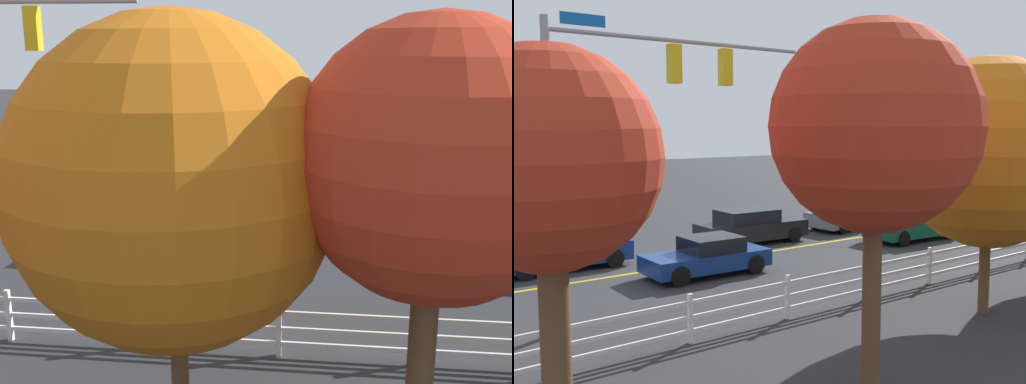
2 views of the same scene
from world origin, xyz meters
TOP-DOWN VIEW (x-y plane):
  - ground_plane at (0.00, 0.00)m, footprint 120.00×120.00m
  - lane_center_stripe at (-4.00, 0.00)m, footprint 28.00×0.16m
  - signal_assembly at (4.39, 4.45)m, footprint 7.54×0.38m
  - car_0 at (-10.01, 1.79)m, footprint 4.28×2.12m
  - car_1 at (-4.03, -1.92)m, footprint 4.71×2.19m
  - car_2 at (0.39, 1.69)m, footprint 4.22×2.00m
  - car_3 at (3.92, -2.15)m, footprint 4.46×2.08m
  - car_4 at (-10.06, -2.03)m, footprint 4.63×2.23m
  - white_rail_fence at (-3.00, 6.98)m, footprint 26.10×0.10m
  - tree_0 at (3.08, 11.44)m, footprint 3.79×3.79m
  - tree_3 at (8.12, 9.41)m, footprint 3.52×3.52m
  - tree_5 at (-3.09, 9.77)m, footprint 4.96×4.96m

SIDE VIEW (x-z plane):
  - ground_plane at x=0.00m, z-range 0.00..0.00m
  - lane_center_stripe at x=-4.00m, z-range 0.00..0.01m
  - white_rail_fence at x=-3.00m, z-range 0.03..1.18m
  - car_2 at x=0.39m, z-range -0.02..1.25m
  - car_3 at x=3.92m, z-range -0.02..1.33m
  - car_4 at x=-10.06m, z-range -0.03..1.34m
  - car_1 at x=-4.03m, z-range -0.01..1.43m
  - car_0 at x=-10.01m, z-range -0.03..1.46m
  - tree_5 at x=-3.09m, z-range 0.89..7.62m
  - tree_3 at x=8.12m, z-range 1.31..7.53m
  - tree_0 at x=3.08m, z-range 1.50..8.34m
  - signal_assembly at x=4.39m, z-range 1.53..9.09m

